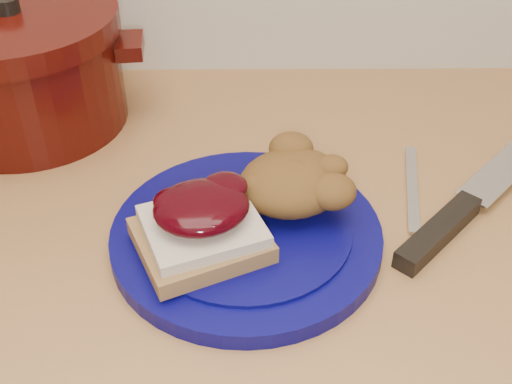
{
  "coord_description": "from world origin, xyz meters",
  "views": [
    {
      "loc": [
        0.04,
        0.93,
        1.35
      ],
      "look_at": [
        0.05,
        1.44,
        0.95
      ],
      "focal_mm": 45.0,
      "sensor_mm": 36.0,
      "label": 1
    }
  ],
  "objects_px": {
    "chef_knife": "(462,210)",
    "dutch_oven": "(22,68)",
    "butter_knife": "(412,187)",
    "plate": "(246,236)"
  },
  "relations": [
    {
      "from": "chef_knife",
      "to": "dutch_oven",
      "type": "relative_size",
      "value": 0.91
    },
    {
      "from": "plate",
      "to": "dutch_oven",
      "type": "xyz_separation_m",
      "value": [
        -0.28,
        0.24,
        0.07
      ]
    },
    {
      "from": "plate",
      "to": "butter_knife",
      "type": "bearing_deg",
      "value": 25.02
    },
    {
      "from": "butter_knife",
      "to": "plate",
      "type": "bearing_deg",
      "value": 124.74
    },
    {
      "from": "plate",
      "to": "chef_knife",
      "type": "distance_m",
      "value": 0.23
    },
    {
      "from": "chef_knife",
      "to": "dutch_oven",
      "type": "xyz_separation_m",
      "value": [
        -0.51,
        0.2,
        0.07
      ]
    },
    {
      "from": "chef_knife",
      "to": "dutch_oven",
      "type": "height_order",
      "value": "dutch_oven"
    },
    {
      "from": "butter_knife",
      "to": "dutch_oven",
      "type": "height_order",
      "value": "dutch_oven"
    },
    {
      "from": "plate",
      "to": "chef_knife",
      "type": "bearing_deg",
      "value": 9.4
    },
    {
      "from": "chef_knife",
      "to": "butter_knife",
      "type": "relative_size",
      "value": 1.75
    }
  ]
}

